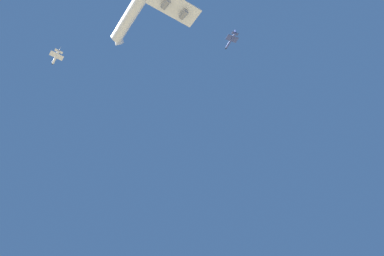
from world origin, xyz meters
The scene contains 2 objects.
chase_jet_lead centered at (-1.25, -12.98, 161.71)m, with size 11.73×13.75×4.00m.
chase_jet_right_wing centered at (107.93, 19.22, 144.07)m, with size 14.09×11.20×4.00m.
Camera 1 is at (-8.62, 106.74, 4.07)m, focal length 25.77 mm.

